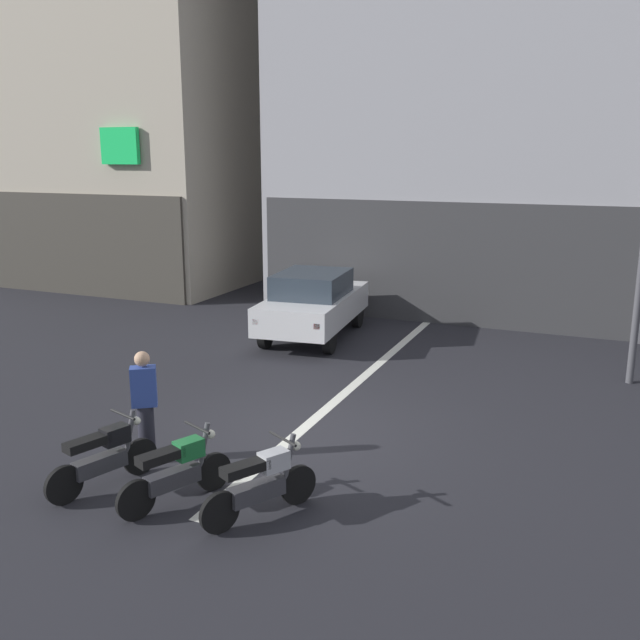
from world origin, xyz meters
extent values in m
plane|color=#232328|center=(0.00, 0.00, 0.00)|extent=(120.00, 120.00, 0.00)
cube|color=silver|center=(0.00, 6.00, 0.00)|extent=(0.20, 18.00, 0.01)
cube|color=#3E3A33|center=(-11.13, 7.59, 1.60)|extent=(7.86, 0.10, 3.20)
cube|color=#1EE566|center=(-9.19, 7.52, 4.63)|extent=(1.29, 0.16, 1.06)
cube|color=#373739|center=(0.22, 8.28, 1.60)|extent=(9.95, 0.10, 3.20)
cylinder|color=black|center=(-3.09, 6.90, 0.32)|extent=(0.25, 0.66, 0.64)
cylinder|color=black|center=(-1.55, 7.06, 0.32)|extent=(0.25, 0.66, 0.64)
cylinder|color=black|center=(-2.82, 4.31, 0.32)|extent=(0.25, 0.66, 0.64)
cylinder|color=black|center=(-1.28, 4.47, 0.32)|extent=(0.25, 0.66, 0.64)
cube|color=silver|center=(-2.18, 5.68, 0.75)|extent=(2.18, 4.26, 0.66)
cube|color=#2D3842|center=(-2.17, 5.54, 1.36)|extent=(1.75, 2.12, 0.56)
cube|color=red|center=(-2.67, 3.60, 0.80)|extent=(0.15, 0.07, 0.12)
cube|color=red|center=(-1.27, 3.75, 0.80)|extent=(0.15, 0.07, 0.12)
cylinder|color=black|center=(-1.43, -2.18, 0.26)|extent=(0.23, 0.52, 0.52)
cylinder|color=black|center=(-1.79, -3.27, 0.26)|extent=(0.23, 0.52, 0.52)
cube|color=#38383D|center=(-1.63, -2.77, 0.37)|extent=(0.42, 0.76, 0.22)
cube|color=black|center=(-1.68, -2.92, 0.72)|extent=(0.40, 0.64, 0.12)
cube|color=black|center=(-1.55, -2.53, 0.70)|extent=(0.32, 0.41, 0.24)
cylinder|color=#4C4C51|center=(-1.48, -2.32, 0.63)|extent=(0.14, 0.25, 0.70)
cylinder|color=black|center=(-1.50, -2.40, 0.95)|extent=(0.53, 0.21, 0.04)
sphere|color=silver|center=(-1.44, -2.20, 0.80)|extent=(0.12, 0.12, 0.12)
cylinder|color=black|center=(-0.23, -2.18, 0.26)|extent=(0.27, 0.50, 0.52)
cylinder|color=black|center=(-0.69, -3.23, 0.26)|extent=(0.27, 0.50, 0.52)
cube|color=#38383D|center=(-0.48, -2.75, 0.37)|extent=(0.48, 0.75, 0.22)
cube|color=black|center=(-0.55, -2.90, 0.72)|extent=(0.44, 0.64, 0.12)
cube|color=#1E7238|center=(-0.38, -2.52, 0.70)|extent=(0.35, 0.42, 0.24)
cylinder|color=#4C4C51|center=(-0.29, -2.32, 0.63)|extent=(0.16, 0.25, 0.70)
cylinder|color=black|center=(-0.32, -2.39, 0.95)|extent=(0.52, 0.25, 0.04)
sphere|color=silver|center=(-0.24, -2.20, 0.80)|extent=(0.12, 0.12, 0.12)
cylinder|color=black|center=(0.97, -2.09, 0.26)|extent=(0.31, 0.49, 0.52)
cylinder|color=black|center=(0.41, -3.09, 0.26)|extent=(0.31, 0.49, 0.52)
cube|color=#38383D|center=(0.66, -2.63, 0.37)|extent=(0.53, 0.74, 0.22)
cube|color=black|center=(0.59, -2.77, 0.72)|extent=(0.48, 0.63, 0.12)
cube|color=#B2B5BA|center=(0.79, -2.41, 0.70)|extent=(0.37, 0.42, 0.24)
cylinder|color=#4C4C51|center=(0.89, -2.22, 0.63)|extent=(0.18, 0.24, 0.70)
cylinder|color=black|center=(0.85, -2.29, 0.95)|extent=(0.50, 0.30, 0.04)
sphere|color=silver|center=(0.95, -2.11, 0.80)|extent=(0.12, 0.12, 0.12)
cylinder|color=#23232D|center=(-1.60, -1.79, 0.43)|extent=(0.24, 0.24, 0.86)
cube|color=#334CA5|center=(-1.60, -1.79, 1.15)|extent=(0.42, 0.38, 0.58)
sphere|color=tan|center=(-1.60, -1.79, 1.56)|extent=(0.22, 0.22, 0.22)
camera|label=1|loc=(4.40, -9.47, 4.38)|focal=38.92mm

